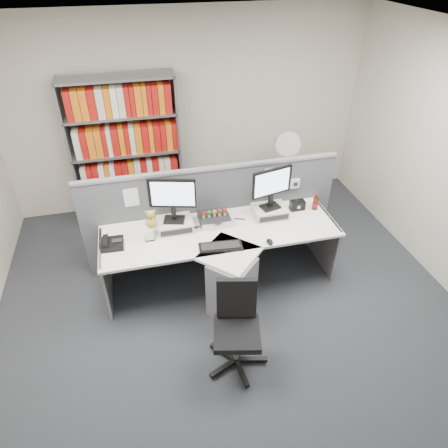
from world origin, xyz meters
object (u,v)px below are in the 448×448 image
object	(u,v)px
desktop_pc	(214,219)
office_chair	(237,324)
monitor_left	(172,197)
filing_cabinet	(283,192)
shelving_unit	(127,154)
desk_calendar	(149,236)
mouse	(270,242)
keyboard	(221,247)
desk_phone	(112,244)
speaker	(297,205)
cola_bottle	(315,203)
desk_fan	(287,147)
monitor_right	(272,185)
desk	(225,261)

from	to	relation	value
desktop_pc	office_chair	bearing A→B (deg)	-93.58
monitor_left	filing_cabinet	bearing A→B (deg)	31.21
desktop_pc	shelving_unit	world-z (taller)	shelving_unit
desk_calendar	mouse	bearing A→B (deg)	-16.27
desktop_pc	mouse	bearing A→B (deg)	-46.91
keyboard	office_chair	distance (m)	0.85
desk_phone	speaker	world-z (taller)	speaker
desktop_pc	office_chair	xyz separation A→B (m)	(-0.08, -1.27, -0.30)
desk_phone	cola_bottle	distance (m)	2.34
desktop_pc	cola_bottle	world-z (taller)	cola_bottle
speaker	desk_fan	world-z (taller)	desk_fan
keyboard	cola_bottle	distance (m)	1.32
cola_bottle	filing_cabinet	world-z (taller)	cola_bottle
mouse	desk_phone	distance (m)	1.64
mouse	cola_bottle	xyz separation A→B (m)	(0.73, 0.49, 0.06)
desktop_pc	desk_phone	size ratio (longest dim) A/B	1.42
monitor_right	keyboard	distance (m)	0.91
shelving_unit	office_chair	distance (m)	2.89
speaker	cola_bottle	xyz separation A→B (m)	(0.20, -0.05, 0.02)
monitor_right	desk	bearing A→B (deg)	-148.36
filing_cabinet	monitor_left	bearing A→B (deg)	-148.79
cola_bottle	filing_cabinet	distance (m)	1.12
desk_fan	desk_calendar	bearing A→B (deg)	-149.34
monitor_left	desktop_pc	xyz separation A→B (m)	(0.45, 0.01, -0.36)
mouse	desk_phone	bearing A→B (deg)	168.17
desktop_pc	keyboard	bearing A→B (deg)	-94.38
desk	office_chair	distance (m)	0.89
desk	desk_phone	distance (m)	1.21
desk_calendar	filing_cabinet	xyz separation A→B (m)	(1.97, 1.17, -0.42)
desk	speaker	distance (m)	1.11
office_chair	monitor_right	bearing A→B (deg)	59.91
desk	mouse	size ratio (longest dim) A/B	25.67
desk_phone	cola_bottle	xyz separation A→B (m)	(2.33, 0.16, 0.04)
office_chair	desk_calendar	bearing A→B (deg)	120.49
monitor_right	office_chair	xyz separation A→B (m)	(-0.73, -1.26, -0.65)
desktop_pc	desk_fan	size ratio (longest dim) A/B	0.59
desk	office_chair	world-z (taller)	office_chair
desktop_pc	speaker	distance (m)	1.01
speaker	monitor_left	bearing A→B (deg)	-178.67
desk	desk_calendar	world-z (taller)	desk_calendar
monitor_right	office_chair	size ratio (longest dim) A/B	0.56
speaker	cola_bottle	distance (m)	0.21
desk_phone	desk_calendar	size ratio (longest dim) A/B	1.98
keyboard	speaker	distance (m)	1.15
monitor_left	cola_bottle	bearing A→B (deg)	-0.49
monitor_left	cola_bottle	xyz separation A→B (m)	(1.65, -0.01, -0.32)
monitor_left	monitor_right	xyz separation A→B (m)	(1.10, -0.00, -0.01)
keyboard	desktop_pc	bearing A→B (deg)	85.62
desk	desk_phone	world-z (taller)	desk_phone
keyboard	shelving_unit	size ratio (longest dim) A/B	0.23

